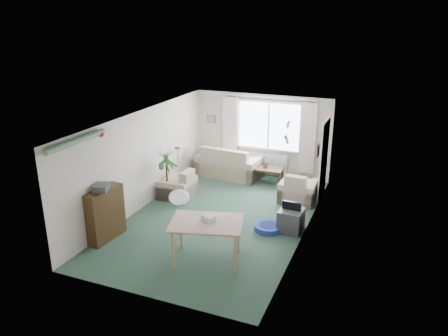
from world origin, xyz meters
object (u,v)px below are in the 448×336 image
at_px(armchair_left, 177,183).
at_px(dining_table, 207,241).
at_px(armchair_corner, 298,187).
at_px(bookshelf, 105,214).
at_px(houseplant, 167,174).
at_px(coffee_table, 265,175).
at_px(sofa, 229,161).
at_px(pet_bed, 268,227).
at_px(tv_cube, 291,220).

xyz_separation_m(armchair_left, dining_table, (1.98, -2.54, 0.02)).
relative_size(armchair_corner, bookshelf, 0.77).
distance_m(bookshelf, houseplant, 2.32).
bearing_deg(coffee_table, dining_table, -87.84).
height_order(sofa, pet_bed, sofa).
xyz_separation_m(houseplant, tv_cube, (3.35, -0.49, -0.45)).
bearing_deg(dining_table, houseplant, 133.09).
xyz_separation_m(bookshelf, pet_bed, (3.08, 1.66, -0.50)).
relative_size(sofa, armchair_left, 2.19).
relative_size(sofa, pet_bed, 2.95).
xyz_separation_m(armchair_left, houseplant, (-0.15, -0.26, 0.32)).
height_order(armchair_corner, tv_cube, armchair_corner).
bearing_deg(armchair_corner, bookshelf, 48.40).
relative_size(houseplant, dining_table, 1.11).
bearing_deg(sofa, armchair_left, 75.55).
bearing_deg(bookshelf, pet_bed, 33.17).
bearing_deg(bookshelf, dining_table, 5.65).
bearing_deg(armchair_left, houseplant, -30.84).
xyz_separation_m(bookshelf, dining_table, (2.32, 0.03, -0.17)).
relative_size(armchair_corner, armchair_left, 1.03).
height_order(coffee_table, bookshelf, bookshelf).
bearing_deg(armchair_left, pet_bed, 70.63).
distance_m(houseplant, dining_table, 3.13).
distance_m(dining_table, tv_cube, 2.17).
bearing_deg(tv_cube, bookshelf, -150.03).
height_order(bookshelf, houseplant, houseplant).
bearing_deg(sofa, bookshelf, 81.85).
distance_m(armchair_left, houseplant, 0.44).
xyz_separation_m(sofa, armchair_corner, (2.30, -1.07, -0.07)).
distance_m(sofa, bookshelf, 4.66).
xyz_separation_m(tv_cube, pet_bed, (-0.46, -0.16, -0.19)).
bearing_deg(houseplant, coffee_table, 47.03).
bearing_deg(dining_table, tv_cube, 55.68).
bearing_deg(pet_bed, dining_table, -114.98).
relative_size(dining_table, tv_cube, 2.29).
distance_m(bookshelf, dining_table, 2.33).
relative_size(sofa, armchair_corner, 2.12).
relative_size(armchair_left, tv_cube, 1.52).
height_order(coffee_table, dining_table, dining_table).
relative_size(sofa, tv_cube, 3.34).
bearing_deg(coffee_table, houseplant, -132.97).
distance_m(sofa, pet_bed, 3.57).
bearing_deg(sofa, houseplant, 74.17).
height_order(houseplant, pet_bed, houseplant).
height_order(armchair_left, dining_table, dining_table).
height_order(armchair_corner, houseplant, houseplant).
height_order(bookshelf, tv_cube, bookshelf).
height_order(armchair_corner, armchair_left, armchair_corner).
distance_m(sofa, tv_cube, 3.72).
distance_m(armchair_corner, bookshelf, 4.81).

